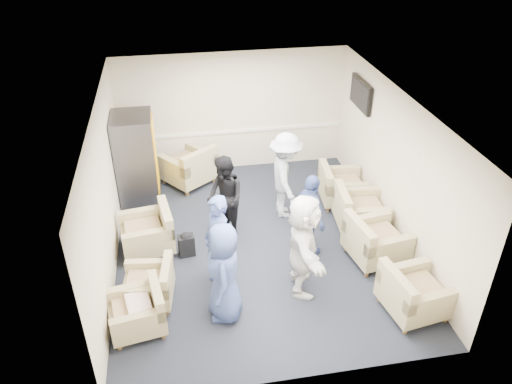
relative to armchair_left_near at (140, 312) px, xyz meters
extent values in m
plane|color=black|center=(2.04, 1.71, -0.31)|extent=(6.00, 6.00, 0.00)
plane|color=silver|center=(2.04, 1.71, 2.39)|extent=(6.00, 6.00, 0.00)
cube|color=beige|center=(2.04, 4.71, 1.04)|extent=(5.00, 0.02, 2.70)
cube|color=beige|center=(2.04, -1.29, 1.04)|extent=(5.00, 0.02, 2.70)
cube|color=beige|center=(-0.46, 1.71, 1.04)|extent=(0.02, 6.00, 2.70)
cube|color=beige|center=(4.54, 1.71, 1.04)|extent=(0.02, 6.00, 2.70)
cube|color=white|center=(2.04, 4.69, 0.59)|extent=(4.98, 0.04, 0.06)
cube|color=black|center=(4.48, 3.51, 1.74)|extent=(0.07, 1.00, 0.58)
cube|color=black|center=(4.44, 3.51, 1.74)|extent=(0.01, 0.92, 0.50)
cube|color=#505058|center=(4.52, 3.51, 1.59)|extent=(0.04, 0.10, 0.25)
cube|color=tan|center=(-0.05, -0.01, -0.07)|extent=(0.89, 0.89, 0.25)
cube|color=#9A7C55|center=(-0.05, -0.01, 0.10)|extent=(0.61, 0.58, 0.09)
cube|color=tan|center=(0.26, 0.04, 0.24)|extent=(0.25, 0.78, 0.36)
cube|color=tan|center=(0.10, 0.54, -0.08)|extent=(0.85, 0.85, 0.25)
cube|color=#9A7C55|center=(0.10, 0.54, 0.09)|extent=(0.59, 0.55, 0.09)
cube|color=tan|center=(0.42, 0.50, 0.23)|extent=(0.22, 0.77, 0.36)
cube|color=tan|center=(0.08, 1.88, -0.04)|extent=(0.99, 0.99, 0.29)
cube|color=#9A7C55|center=(0.08, 1.88, 0.16)|extent=(0.68, 0.65, 0.10)
cube|color=tan|center=(0.45, 1.93, 0.31)|extent=(0.26, 0.89, 0.41)
cube|color=tan|center=(4.09, -0.39, -0.04)|extent=(0.99, 0.99, 0.29)
cube|color=#9A7C55|center=(4.09, -0.39, 0.15)|extent=(0.68, 0.65, 0.10)
cube|color=tan|center=(3.73, -0.44, 0.31)|extent=(0.28, 0.88, 0.41)
cube|color=tan|center=(4.00, 0.93, -0.03)|extent=(1.04, 1.04, 0.30)
cube|color=#9A7C55|center=(4.00, 0.93, 0.17)|extent=(0.71, 0.68, 0.11)
cube|color=tan|center=(3.62, 0.86, 0.33)|extent=(0.29, 0.92, 0.43)
cube|color=tan|center=(4.06, 1.87, -0.03)|extent=(0.97, 0.97, 0.29)
cube|color=#9A7C55|center=(4.06, 1.87, 0.16)|extent=(0.67, 0.63, 0.10)
cube|color=tan|center=(3.69, 1.90, 0.32)|extent=(0.23, 0.90, 0.42)
cube|color=tan|center=(4.01, 2.81, -0.04)|extent=(0.93, 0.93, 0.28)
cube|color=#9A7C55|center=(4.01, 2.81, 0.15)|extent=(0.64, 0.61, 0.10)
cube|color=tan|center=(3.65, 2.84, 0.30)|extent=(0.22, 0.87, 0.40)
cube|color=tan|center=(0.96, 4.16, -0.02)|extent=(1.33, 1.33, 0.31)
cube|color=#9A7C55|center=(0.96, 4.16, 0.20)|extent=(0.89, 0.90, 0.11)
cube|color=tan|center=(1.19, 3.84, 0.36)|extent=(0.85, 0.70, 0.45)
cube|color=#505058|center=(-0.06, 3.52, 0.65)|extent=(0.76, 0.91, 1.92)
cube|color=orange|center=(0.33, 3.52, 0.75)|extent=(0.02, 0.77, 1.54)
cube|color=black|center=(0.33, 3.52, -0.05)|extent=(0.02, 0.46, 0.12)
cube|color=black|center=(0.76, 1.61, -0.11)|extent=(0.30, 0.23, 0.40)
sphere|color=black|center=(0.76, 1.61, 0.07)|extent=(0.20, 0.20, 0.20)
cube|color=silver|center=(0.00, -0.01, 0.16)|extent=(0.41, 0.49, 0.13)
imported|color=#3C5091|center=(1.26, 0.06, 0.51)|extent=(0.62, 0.86, 1.63)
imported|color=#3C5091|center=(1.24, 0.75, 0.52)|extent=(0.62, 0.72, 1.66)
imported|color=black|center=(1.52, 2.12, 0.49)|extent=(0.82, 0.93, 1.59)
imported|color=silver|center=(2.75, 2.58, 0.56)|extent=(0.68, 1.14, 1.74)
imported|color=#3C5091|center=(2.90, 1.34, 0.46)|extent=(0.56, 0.96, 1.54)
imported|color=white|center=(2.54, 0.43, 0.56)|extent=(0.76, 1.67, 1.74)
camera|label=1|loc=(0.74, -5.49, 5.28)|focal=35.00mm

